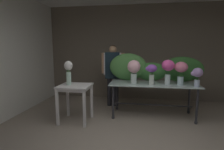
# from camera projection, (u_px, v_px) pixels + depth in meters

# --- Properties ---
(ground_plane) EXTENTS (7.44, 7.44, 0.00)m
(ground_plane) POSITION_uv_depth(u_px,v_px,m) (137.00, 118.00, 4.10)
(ground_plane) COLOR gray
(wall_back) EXTENTS (5.73, 0.12, 2.84)m
(wall_back) POSITION_uv_depth(u_px,v_px,m) (140.00, 53.00, 5.50)
(wall_back) COLOR #706656
(wall_back) RESTS_ON ground
(wall_left) EXTENTS (0.12, 3.42, 2.84)m
(wall_left) POSITION_uv_depth(u_px,v_px,m) (19.00, 54.00, 4.35)
(wall_left) COLOR silver
(wall_left) RESTS_ON ground
(display_table_glass) EXTENTS (1.95, 0.83, 0.79)m
(display_table_glass) POSITION_uv_depth(u_px,v_px,m) (153.00, 88.00, 4.12)
(display_table_glass) COLOR silver
(display_table_glass) RESTS_ON ground
(side_table_white) EXTENTS (0.65, 0.61, 0.80)m
(side_table_white) POSITION_uv_depth(u_px,v_px,m) (75.00, 90.00, 3.82)
(side_table_white) COLOR white
(side_table_white) RESTS_ON ground
(florist) EXTENTS (0.62, 0.24, 1.64)m
(florist) POSITION_uv_depth(u_px,v_px,m) (113.00, 69.00, 4.80)
(florist) COLOR #232328
(florist) RESTS_ON ground
(foliage_backdrop) EXTENTS (2.22, 0.28, 0.66)m
(foliage_backdrop) POSITION_uv_depth(u_px,v_px,m) (151.00, 69.00, 4.35)
(foliage_backdrop) COLOR #477F3D
(foliage_backdrop) RESTS_ON display_table_glass
(vase_rosy_peonies) EXTENTS (0.28, 0.28, 0.50)m
(vase_rosy_peonies) POSITION_uv_depth(u_px,v_px,m) (181.00, 70.00, 3.86)
(vase_rosy_peonies) COLOR silver
(vase_rosy_peonies) RESTS_ON display_table_glass
(vase_lilac_tulips) EXTENTS (0.24, 0.20, 0.39)m
(vase_lilac_tulips) POSITION_uv_depth(u_px,v_px,m) (197.00, 75.00, 3.67)
(vase_lilac_tulips) COLOR silver
(vase_lilac_tulips) RESTS_ON display_table_glass
(vase_blush_snapdragons) EXTENTS (0.28, 0.28, 0.53)m
(vase_blush_snapdragons) POSITION_uv_depth(u_px,v_px,m) (134.00, 69.00, 3.97)
(vase_blush_snapdragons) COLOR silver
(vase_blush_snapdragons) RESTS_ON display_table_glass
(vase_violet_hydrangea) EXTENTS (0.25, 0.22, 0.44)m
(vase_violet_hydrangea) POSITION_uv_depth(u_px,v_px,m) (152.00, 72.00, 3.87)
(vase_violet_hydrangea) COLOR silver
(vase_violet_hydrangea) RESTS_ON display_table_glass
(vase_fuchsia_lilies) EXTENTS (0.27, 0.27, 0.54)m
(vase_fuchsia_lilies) POSITION_uv_depth(u_px,v_px,m) (168.00, 68.00, 3.88)
(vase_fuchsia_lilies) COLOR silver
(vase_fuchsia_lilies) RESTS_ON display_table_glass
(vase_white_roses_tall) EXTENTS (0.20, 0.18, 0.51)m
(vase_white_roses_tall) POSITION_uv_depth(u_px,v_px,m) (68.00, 71.00, 3.78)
(vase_white_roses_tall) COLOR silver
(vase_white_roses_tall) RESTS_ON side_table_white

